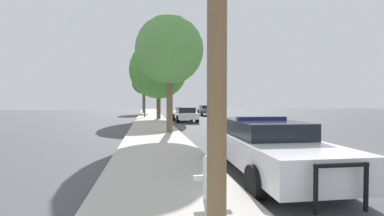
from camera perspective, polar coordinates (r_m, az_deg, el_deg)
The scene contains 10 objects.
ground_plane at distance 9.05m, azimuth 28.32°, elevation -10.69°, with size 110.00×110.00×0.00m, color #4F4F54.
sidewalk_left at distance 7.18m, azimuth -6.60°, elevation -13.17°, with size 3.00×110.00×0.13m.
police_car at distance 7.00m, azimuth 15.82°, elevation -7.86°, with size 2.22×5.50×1.47m.
fire_hydrant at distance 4.76m, azimuth 3.99°, elevation -14.62°, with size 0.60×0.26×0.80m.
traffic_light at distance 30.03m, azimuth -7.09°, elevation 5.07°, with size 4.42×0.35×5.11m.
car_background_oncoming at distance 34.55m, azimuth 3.23°, elevation -0.45°, with size 2.16×4.52×1.38m.
car_background_midblock at distance 23.81m, azimuth -1.54°, elevation -1.34°, with size 2.00×4.49×1.34m.
tree_sidewalk_far at distance 41.79m, azimuth -10.68°, elevation 5.59°, with size 3.77×3.77×6.72m.
tree_sidewalk_near at distance 14.94m, azimuth -5.03°, elevation 12.66°, with size 3.86×3.86×6.61m.
tree_sidewalk_mid at distance 26.77m, azimuth -7.47°, elevation 8.38°, with size 5.92×5.92×7.96m.
Camera 1 is at (-5.51, -6.93, 1.87)m, focal length 24.00 mm.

